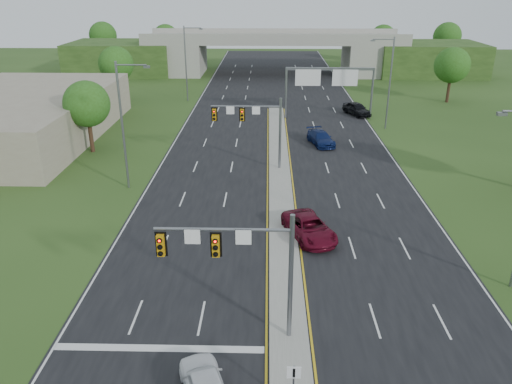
{
  "coord_description": "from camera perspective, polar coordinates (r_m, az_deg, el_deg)",
  "views": [
    {
      "loc": [
        -1.2,
        -20.75,
        16.9
      ],
      "look_at": [
        -1.98,
        12.12,
        3.0
      ],
      "focal_mm": 35.0,
      "sensor_mm": 36.0,
      "label": 1
    }
  ],
  "objects": [
    {
      "name": "tree_r_mid",
      "position": [
        81.29,
        21.5,
        13.33
      ],
      "size": [
        5.2,
        5.2,
        8.12
      ],
      "color": "#382316",
      "rests_on": "ground"
    },
    {
      "name": "median",
      "position": [
        46.88,
        2.74,
        1.89
      ],
      "size": [
        2.0,
        54.0,
        0.16
      ],
      "primitive_type": "cube",
      "color": "gray",
      "rests_on": "road"
    },
    {
      "name": "keep_right_sign",
      "position": [
        22.39,
        4.33,
        -20.56
      ],
      "size": [
        0.6,
        0.13,
        2.2
      ],
      "color": "slate",
      "rests_on": "ground"
    },
    {
      "name": "car_far_b",
      "position": [
        56.54,
        7.42,
        6.13
      ],
      "size": [
        3.28,
        5.44,
        1.47
      ],
      "primitive_type": "imported",
      "rotation": [
        0.0,
        0.0,
        0.26
      ],
      "color": "#0C1A4B",
      "rests_on": "road"
    },
    {
      "name": "tree_back_b",
      "position": [
        117.55,
        -10.28,
        17.01
      ],
      "size": [
        5.6,
        5.6,
        8.32
      ],
      "color": "#382316",
      "rests_on": "ground"
    },
    {
      "name": "sign_gantry",
      "position": [
        67.16,
        8.28,
        12.69
      ],
      "size": [
        11.58,
        0.44,
        6.67
      ],
      "color": "slate",
      "rests_on": "ground"
    },
    {
      "name": "tree_back_c",
      "position": [
        118.04,
        14.3,
        16.71
      ],
      "size": [
        5.6,
        5.6,
        8.32
      ],
      "color": "#382316",
      "rests_on": "ground"
    },
    {
      "name": "tree_l_mid",
      "position": [
        79.93,
        -15.7,
        13.9
      ],
      "size": [
        5.2,
        5.2,
        8.12
      ],
      "color": "#382316",
      "rests_on": "ground"
    },
    {
      "name": "lightpole_l_mid",
      "position": [
        43.86,
        -14.84,
        7.9
      ],
      "size": [
        2.85,
        0.25,
        11.0
      ],
      "color": "slate",
      "rests_on": "ground"
    },
    {
      "name": "commercial_building",
      "position": [
        64.38,
        -25.5,
        7.77
      ],
      "size": [
        18.0,
        30.0,
        5.0
      ],
      "primitive_type": "cube",
      "color": "gray",
      "rests_on": "ground"
    },
    {
      "name": "tree_back_a",
      "position": [
        121.02,
        -17.09,
        16.72
      ],
      "size": [
        6.0,
        6.0,
        8.85
      ],
      "color": "#382316",
      "rests_on": "ground"
    },
    {
      "name": "car_far_c",
      "position": [
        70.39,
        11.46,
        9.3
      ],
      "size": [
        3.82,
        5.38,
        1.7
      ],
      "primitive_type": "imported",
      "rotation": [
        0.0,
        0.0,
        0.41
      ],
      "color": "black",
      "rests_on": "road"
    },
    {
      "name": "lightpole_r_far",
      "position": [
        63.38,
        14.91,
        12.36
      ],
      "size": [
        2.85,
        0.25,
        11.0
      ],
      "color": "slate",
      "rests_on": "ground"
    },
    {
      "name": "tree_back_d",
      "position": [
        121.77,
        21.01,
        16.27
      ],
      "size": [
        6.0,
        6.0,
        8.85
      ],
      "color": "#382316",
      "rests_on": "ground"
    },
    {
      "name": "signal_mast_near",
      "position": [
        24.02,
        -1.38,
        -7.54
      ],
      "size": [
        6.62,
        0.6,
        7.0
      ],
      "color": "slate",
      "rests_on": "ground"
    },
    {
      "name": "lane_markings",
      "position": [
        52.46,
        1.94,
        4.14
      ],
      "size": [
        23.72,
        160.0,
        0.01
      ],
      "color": "gold",
      "rests_on": "road"
    },
    {
      "name": "signal_mast_far",
      "position": [
        47.28,
        0.02,
        8.0
      ],
      "size": [
        6.62,
        0.6,
        7.0
      ],
      "color": "slate",
      "rests_on": "ground"
    },
    {
      "name": "car_far_a",
      "position": [
        35.7,
        6.11,
        -4.07
      ],
      "size": [
        4.23,
        6.01,
        1.52
      ],
      "primitive_type": "imported",
      "rotation": [
        0.0,
        0.0,
        0.35
      ],
      "color": "#58081B",
      "rests_on": "road"
    },
    {
      "name": "tree_l_near",
      "position": [
        55.38,
        -18.79,
        9.49
      ],
      "size": [
        4.8,
        4.8,
        7.6
      ],
      "color": "#382316",
      "rests_on": "ground"
    },
    {
      "name": "overpass",
      "position": [
        101.64,
        2.1,
        15.35
      ],
      "size": [
        80.0,
        14.0,
        8.1
      ],
      "color": "gray",
      "rests_on": "ground"
    },
    {
      "name": "lightpole_l_far",
      "position": [
        77.47,
        -7.9,
        14.7
      ],
      "size": [
        2.85,
        0.25,
        11.0
      ],
      "color": "slate",
      "rests_on": "ground"
    },
    {
      "name": "ground",
      "position": [
        26.79,
        3.77,
        -16.25
      ],
      "size": [
        240.0,
        240.0,
        0.0
      ],
      "primitive_type": "plane",
      "color": "#284318",
      "rests_on": "ground"
    },
    {
      "name": "road",
      "position": [
        58.27,
        2.5,
        6.04
      ],
      "size": [
        24.0,
        160.0,
        0.02
      ],
      "primitive_type": "cube",
      "color": "black",
      "rests_on": "ground"
    }
  ]
}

